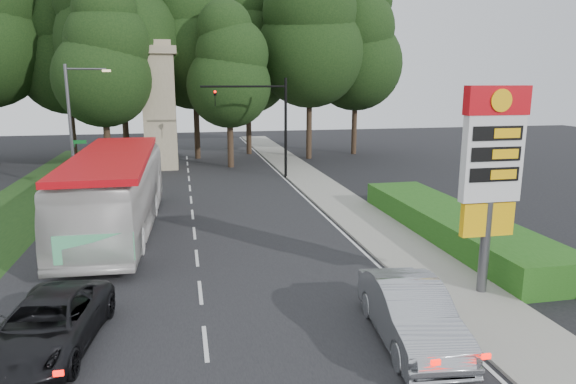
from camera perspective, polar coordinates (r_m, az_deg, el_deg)
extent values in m
plane|color=black|center=(14.24, -9.06, -17.30)|extent=(120.00, 120.00, 0.00)
cube|color=black|center=(25.38, -10.42, -3.91)|extent=(14.00, 80.00, 0.02)
cube|color=gray|center=(26.88, 8.01, -2.80)|extent=(3.00, 80.00, 0.12)
cube|color=#193814|center=(32.49, -27.71, -1.57)|extent=(5.00, 50.00, 0.02)
cube|color=#205316|center=(24.46, 17.87, -3.49)|extent=(3.00, 14.00, 1.20)
cylinder|color=#59595E|center=(18.12, 21.00, -5.88)|extent=(0.32, 0.32, 3.20)
cube|color=#FCB60D|center=(17.85, 21.25, -2.83)|extent=(1.80, 0.25, 1.10)
cube|color=silver|center=(17.46, 21.75, 3.53)|extent=(2.00, 0.35, 2.80)
cube|color=red|center=(17.31, 22.23, 9.42)|extent=(2.10, 0.40, 0.90)
cylinder|color=#FCB60D|center=(17.13, 22.64, 9.37)|extent=(0.70, 0.05, 0.70)
cube|color=black|center=(17.22, 22.31, 6.06)|extent=(1.70, 0.04, 0.45)
cube|color=black|center=(17.29, 22.14, 3.92)|extent=(1.70, 0.04, 0.45)
cube|color=black|center=(17.38, 21.97, 1.80)|extent=(1.70, 0.04, 0.45)
cylinder|color=black|center=(37.30, -0.26, 7.05)|extent=(0.20, 0.20, 7.20)
cylinder|color=black|center=(36.66, -4.96, 11.61)|extent=(6.00, 0.14, 0.14)
imported|color=black|center=(36.48, -8.13, 11.14)|extent=(0.18, 0.22, 1.10)
sphere|color=#FF0C05|center=(36.33, -8.11, 10.97)|extent=(0.18, 0.18, 0.18)
cylinder|color=#59595E|center=(35.19, -23.00, 6.42)|extent=(0.20, 0.20, 8.00)
cylinder|color=#59595E|center=(34.86, -21.54, 12.60)|extent=(2.40, 0.12, 0.12)
cube|color=#FFE599|center=(34.69, -19.53, 12.59)|extent=(0.50, 0.22, 0.14)
cube|color=#0C591E|center=(35.19, -22.17, 5.18)|extent=(0.85, 0.04, 0.22)
cube|color=#0C591E|center=(35.74, -22.72, 4.74)|extent=(0.04, 0.85, 0.22)
cube|color=gray|center=(42.50, -14.05, 8.54)|extent=(2.50, 2.50, 9.00)
cube|color=gray|center=(42.49, -14.39, 15.01)|extent=(3.00, 3.00, 0.60)
cube|color=gray|center=(42.52, -14.43, 15.68)|extent=(2.20, 2.20, 0.50)
cylinder|color=#2D2116|center=(50.51, -22.81, 6.44)|extent=(0.50, 0.50, 5.40)
sphere|color=black|center=(50.34, -23.34, 12.72)|extent=(8.40, 8.40, 8.40)
sphere|color=black|center=(50.50, -23.64, 16.11)|extent=(7.20, 7.20, 7.20)
cylinder|color=#2D2116|center=(45.79, -17.61, 6.99)|extent=(0.50, 0.50, 6.48)
sphere|color=black|center=(45.72, -18.17, 15.32)|extent=(10.08, 10.08, 10.08)
cylinder|color=#2D2116|center=(47.59, -10.10, 7.23)|extent=(0.50, 0.50, 5.94)
sphere|color=black|center=(47.46, -10.39, 14.58)|extent=(9.24, 9.24, 9.24)
sphere|color=black|center=(47.72, -10.55, 18.54)|extent=(7.92, 7.92, 7.92)
cylinder|color=#2D2116|center=(50.00, -4.38, 7.20)|extent=(0.50, 0.50, 5.22)
sphere|color=black|center=(49.82, -4.49, 13.36)|extent=(8.12, 8.12, 8.12)
sphere|color=black|center=(49.96, -4.55, 16.68)|extent=(6.96, 6.96, 6.96)
sphere|color=black|center=(50.21, -4.60, 19.49)|extent=(5.22, 5.22, 5.22)
cylinder|color=#2D2116|center=(46.97, 2.36, 7.45)|extent=(0.50, 0.50, 6.12)
sphere|color=black|center=(46.86, 2.43, 15.14)|extent=(9.52, 9.52, 9.52)
sphere|color=black|center=(47.16, 2.47, 19.26)|extent=(8.16, 8.16, 8.16)
cylinder|color=#2D2116|center=(50.33, 7.37, 7.37)|extent=(0.50, 0.50, 5.58)
sphere|color=black|center=(50.18, 7.56, 13.91)|extent=(8.68, 8.68, 8.68)
sphere|color=black|center=(50.37, 7.66, 17.44)|extent=(7.44, 7.44, 7.44)
sphere|color=black|center=(50.68, 7.75, 20.40)|extent=(5.58, 5.58, 5.58)
cylinder|color=#2D2116|center=(42.03, -19.41, 5.22)|extent=(0.50, 0.50, 4.68)
sphere|color=black|center=(41.78, -19.89, 11.77)|extent=(7.28, 7.28, 7.28)
sphere|color=black|center=(41.87, -20.16, 15.32)|extent=(6.24, 6.24, 6.24)
sphere|color=black|center=(42.07, -20.39, 18.32)|extent=(4.68, 4.68, 4.68)
cylinder|color=#2D2116|center=(42.35, -6.42, 5.64)|extent=(0.50, 0.50, 4.32)
sphere|color=black|center=(42.08, -6.57, 11.65)|extent=(6.72, 6.72, 6.72)
sphere|color=black|center=(42.13, -6.65, 14.92)|extent=(5.76, 5.76, 5.76)
sphere|color=black|center=(42.27, -6.72, 17.68)|extent=(4.32, 4.32, 4.32)
imported|color=silver|center=(25.11, -18.59, -0.14)|extent=(3.70, 13.58, 3.75)
imported|color=#A6A9AE|center=(14.67, 13.51, -12.92)|extent=(2.25, 5.19, 1.66)
imported|color=black|center=(15.27, -25.16, -13.23)|extent=(3.04, 5.41, 1.43)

